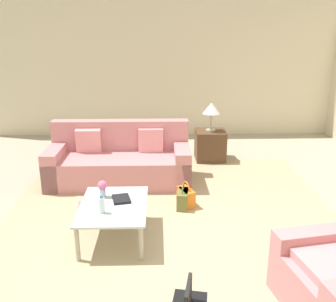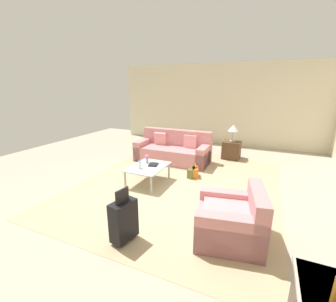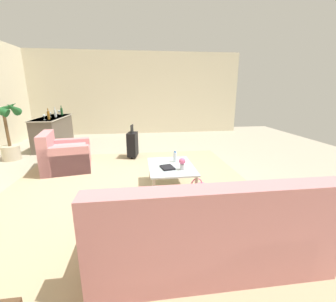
{
  "view_description": "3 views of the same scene",
  "coord_description": "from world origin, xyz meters",
  "views": [
    {
      "loc": [
        3.52,
        0.02,
        2.32
      ],
      "look_at": [
        -0.8,
        0.14,
        0.94
      ],
      "focal_mm": 40.0,
      "sensor_mm": 36.0,
      "label": 1
    },
    {
      "loc": [
        3.96,
        1.96,
        2.23
      ],
      "look_at": [
        -0.27,
        0.08,
        0.9
      ],
      "focal_mm": 24.0,
      "sensor_mm": 36.0,
      "label": 2
    },
    {
      "loc": [
        -4.04,
        0.04,
        1.69
      ],
      "look_at": [
        -0.19,
        -0.47,
        0.63
      ],
      "focal_mm": 24.0,
      "sensor_mm": 36.0,
      "label": 3
    }
  ],
  "objects": [
    {
      "name": "potted_palm",
      "position": [
        1.8,
        3.2,
        0.78
      ],
      "size": [
        0.64,
        0.64,
        1.46
      ],
      "color": "#BCB299",
      "rests_on": "ground"
    },
    {
      "name": "armchair",
      "position": [
        0.89,
        1.67,
        0.29
      ],
      "size": [
        1.12,
        1.1,
        0.83
      ],
      "color": "#C67F84",
      "rests_on": "ground"
    },
    {
      "name": "coffee_table",
      "position": [
        -0.4,
        -0.5,
        0.37
      ],
      "size": [
        1.04,
        0.77,
        0.42
      ],
      "color": "silver",
      "rests_on": "ground"
    },
    {
      "name": "handbag_olive",
      "position": [
        -1.17,
        0.35,
        0.13
      ],
      "size": [
        0.34,
        0.19,
        0.36
      ],
      "color": "olive",
      "rests_on": "ground"
    },
    {
      "name": "area_rug",
      "position": [
        -0.6,
        0.2,
        0.0
      ],
      "size": [
        5.2,
        4.4,
        0.01
      ],
      "primitive_type": "cube",
      "color": "tan",
      "rests_on": "ground"
    },
    {
      "name": "wine_bottle_green",
      "position": [
        3.67,
        2.48,
        1.02
      ],
      "size": [
        0.07,
        0.07,
        0.3
      ],
      "color": "#194C23",
      "rests_on": "bar_console"
    },
    {
      "name": "water_bottle",
      "position": [
        -0.2,
        -0.6,
        0.52
      ],
      "size": [
        0.06,
        0.06,
        0.2
      ],
      "color": "silver",
      "rests_on": "coffee_table"
    },
    {
      "name": "coffee_table_book",
      "position": [
        -0.52,
        -0.42,
        0.44
      ],
      "size": [
        0.29,
        0.25,
        0.03
      ],
      "primitive_type": "cube",
      "rotation": [
        0.0,
        0.0,
        0.23
      ],
      "color": "black",
      "rests_on": "coffee_table"
    },
    {
      "name": "ground_plane",
      "position": [
        0.0,
        0.0,
        0.0
      ],
      "size": [
        12.0,
        12.0,
        0.0
      ],
      "primitive_type": "plane",
      "color": "#A89E89"
    },
    {
      "name": "wine_glass_right_of_centre",
      "position": [
        3.76,
        2.59,
        1.01
      ],
      "size": [
        0.08,
        0.08,
        0.15
      ],
      "color": "silver",
      "rests_on": "bar_console"
    },
    {
      "name": "wine_glass_left_of_centre",
      "position": [
        3.1,
        2.64,
        1.01
      ],
      "size": [
        0.08,
        0.08,
        0.15
      ],
      "color": "silver",
      "rests_on": "bar_console"
    },
    {
      "name": "flower_vase",
      "position": [
        -0.62,
        -0.65,
        0.55
      ],
      "size": [
        0.11,
        0.11,
        0.21
      ],
      "color": "#B2B7BC",
      "rests_on": "coffee_table"
    },
    {
      "name": "handbag_pink",
      "position": [
        -0.85,
        -0.84,
        0.13
      ],
      "size": [
        0.21,
        0.34,
        0.36
      ],
      "color": "pink",
      "rests_on": "ground"
    },
    {
      "name": "suitcase_black",
      "position": [
        1.6,
        0.2,
        0.36
      ],
      "size": [
        0.43,
        0.29,
        0.85
      ],
      "color": "black",
      "rests_on": "ground"
    },
    {
      "name": "handbag_orange",
      "position": [
        -1.24,
        0.4,
        0.13
      ],
      "size": [
        0.35,
        0.25,
        0.36
      ],
      "color": "orange",
      "rests_on": "ground"
    },
    {
      "name": "wine_bottle_clear",
      "position": [
        3.08,
        2.48,
        1.02
      ],
      "size": [
        0.07,
        0.07,
        0.3
      ],
      "color": "silver",
      "rests_on": "bar_console"
    },
    {
      "name": "bar_console",
      "position": [
        3.1,
        2.6,
        0.47
      ],
      "size": [
        1.92,
        0.65,
        0.9
      ],
      "color": "brown",
      "rests_on": "ground"
    },
    {
      "name": "wall_right",
      "position": [
        5.06,
        0.0,
        1.55
      ],
      "size": [
        0.12,
        8.0,
        3.1
      ],
      "primitive_type": "cube",
      "color": "beige",
      "rests_on": "ground"
    },
    {
      "name": "couch",
      "position": [
        -2.2,
        -0.6,
        0.31
      ],
      "size": [
        0.94,
        2.23,
        0.94
      ],
      "color": "#C67F84",
      "rests_on": "ground"
    },
    {
      "name": "wine_glass_leftmost",
      "position": [
        2.44,
        2.56,
        1.01
      ],
      "size": [
        0.08,
        0.08,
        0.15
      ],
      "color": "silver",
      "rests_on": "bar_console"
    },
    {
      "name": "wine_bottle_amber",
      "position": [
        2.55,
        2.48,
        1.02
      ],
      "size": [
        0.07,
        0.07,
        0.3
      ],
      "color": "brown",
      "rests_on": "bar_console"
    }
  ]
}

